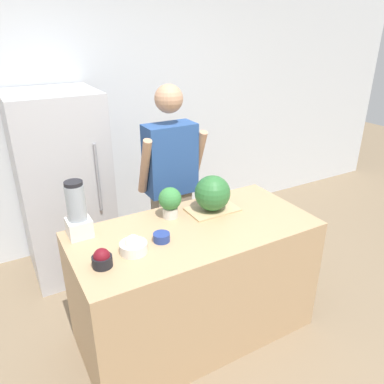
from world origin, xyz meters
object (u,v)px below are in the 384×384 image
Objects in this scene: bowl_cream at (133,246)px; blender at (77,212)px; person at (171,185)px; bowl_small_blue at (162,237)px; watermelon at (212,193)px; potted_plant at (170,201)px; bowl_cherries at (102,259)px; refrigerator at (64,186)px.

bowl_cream is 0.44× the size of blender.
person is 0.91m from bowl_small_blue.
watermelon reaches higher than potted_plant.
potted_plant is at bearing 29.78° from bowl_cherries.
refrigerator is 1.45m from watermelon.
bowl_cherries is at bearing -86.67° from blender.
person is at bearing 44.89° from bowl_cherries.
blender reaches higher than bowl_cream.
watermelon is at bearing 18.01° from bowl_cream.
person reaches higher than watermelon.
bowl_cherries is 0.42m from bowl_small_blue.
person is at bearing 62.96° from potted_plant.
bowl_small_blue is at bearing 9.57° from bowl_cream.
bowl_cherries is 0.70m from potted_plant.
watermelon is 0.68× the size of blender.
refrigerator reaches higher than potted_plant.
blender is at bearing 172.29° from watermelon.
bowl_cherries is 1.08× the size of bowl_small_blue.
bowl_cherries is 0.52× the size of potted_plant.
bowl_cream is (0.12, -1.40, 0.11)m from refrigerator.
bowl_small_blue is at bearing -126.45° from potted_plant.
person is at bearing 59.58° from bowl_small_blue.
person is 6.68× the size of watermelon.
blender is (-0.23, 0.36, 0.13)m from bowl_cream.
person is 14.99× the size of bowl_cherries.
potted_plant is at bearing -117.04° from person.
watermelon is at bearing 16.88° from bowl_cherries.
refrigerator is 4.38× the size of blender.
person is 1.05m from bowl_cream.
bowl_cherries is at bearing -150.22° from potted_plant.
watermelon is 1.57× the size of bowl_cream.
refrigerator is at bearing 86.65° from bowl_cherries.
watermelon is 2.24× the size of bowl_cherries.
person is (0.78, -0.58, 0.06)m from refrigerator.
bowl_cream is (-0.66, -0.82, 0.04)m from person.
bowl_small_blue is (0.32, -1.36, 0.09)m from refrigerator.
refrigerator is at bearing 103.37° from bowl_small_blue.
watermelon is 0.32m from potted_plant.
watermelon is at bearing -85.79° from person.
person is at bearing 27.38° from blender.
bowl_cherries is 0.30× the size of blender.
person is 0.61m from watermelon.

